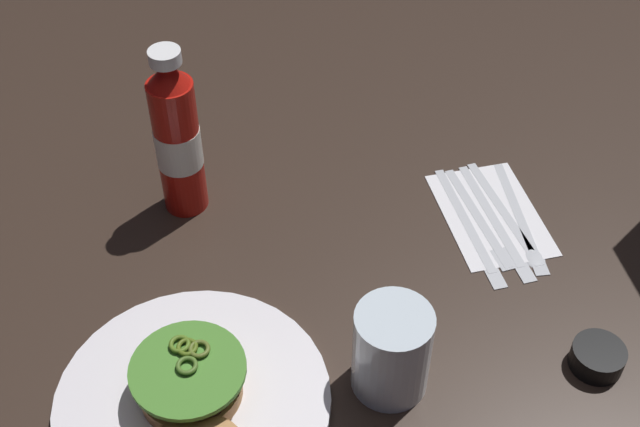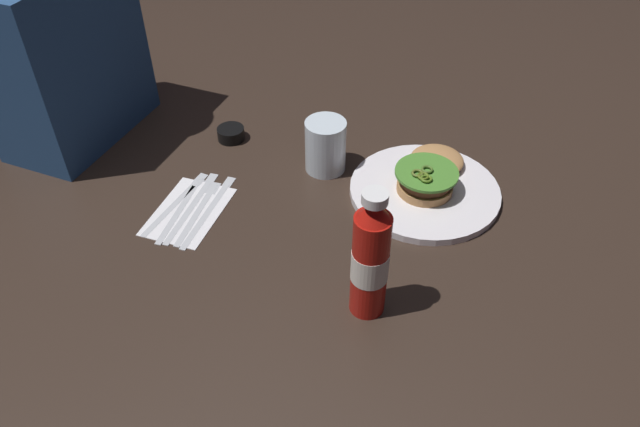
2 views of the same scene
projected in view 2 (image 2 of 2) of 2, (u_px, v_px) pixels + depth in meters
The scene contains 13 objects.
ground_plane at pixel (339, 184), 1.22m from camera, with size 3.00×3.00×0.00m, color #31241C.
dinner_plate at pixel (424, 191), 1.19m from camera, with size 0.29×0.29×0.01m, color white.
burger_sandwich at pixel (430, 173), 1.19m from camera, with size 0.20×0.12×0.05m.
ketchup_bottle at pixel (370, 259), 0.91m from camera, with size 0.06×0.06×0.24m.
water_glass at pixel (325, 146), 1.22m from camera, with size 0.08×0.08×0.11m, color silver.
condiment_cup at pixel (231, 134), 1.33m from camera, with size 0.06×0.06×0.03m, color black.
napkin at pixel (189, 211), 1.15m from camera, with size 0.18×0.12×0.00m, color white.
table_knife at pixel (212, 205), 1.16m from camera, with size 0.22×0.03×0.00m.
fork_utensil at pixel (201, 206), 1.16m from camera, with size 0.19×0.04×0.00m.
steak_knife at pixel (194, 201), 1.17m from camera, with size 0.22×0.04×0.00m.
spoon_utensil at pixel (186, 198), 1.18m from camera, with size 0.20×0.04×0.00m.
butter_knife at pixel (179, 198), 1.18m from camera, with size 0.20×0.03×0.00m.
diner_person at pixel (57, 38), 1.21m from camera, with size 0.32×0.18×0.52m.
Camera 2 is at (-0.89, -0.32, 0.77)m, focal length 34.12 mm.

